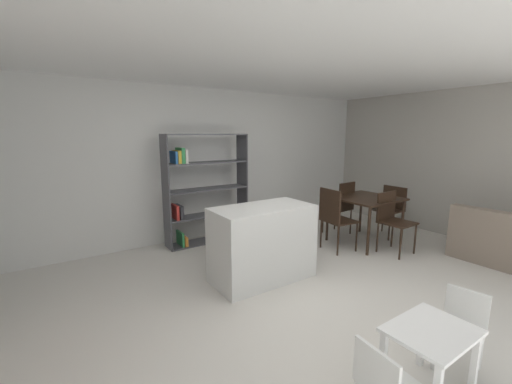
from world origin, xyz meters
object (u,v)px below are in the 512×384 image
Objects in this scene: open_bookshelf at (201,189)px; dining_table at (365,202)px; child_chair_left at (385,384)px; child_table at (431,342)px; kitchen_island at (263,243)px; dining_chair_window_side at (390,206)px; dining_chair_far at (342,204)px; dining_chair_island_side at (334,215)px; dining_chair_near at (392,216)px; child_chair_right at (462,326)px.

open_bookshelf is 1.82× the size of dining_table.
child_table is at bearing -84.98° from child_chair_left.
child_table is 3.26m from dining_table.
kitchen_island is at bearing 87.47° from child_table.
child_table is 3.78m from dining_chair_window_side.
child_table is 1.01× the size of child_chair_left.
dining_chair_far is at bearing -24.36° from open_bookshelf.
child_chair_left is at bearing 144.26° from dining_chair_island_side.
dining_chair_far is at bearing 16.82° from kitchen_island.
dining_chair_window_side is 0.86m from dining_chair_far.
dining_chair_near is at bearing -53.79° from dining_chair_window_side.
dining_chair_island_side is at bearing 143.33° from dining_chair_near.
dining_chair_near is (-0.71, -0.49, 0.02)m from dining_chair_window_side.
dining_table is 0.72m from dining_chair_window_side.
child_table is at bearing 47.58° from dining_chair_far.
kitchen_island is at bearing -85.30° from dining_chair_window_side.
dining_chair_far reaches higher than dining_chair_window_side.
child_chair_right is at bearing 161.06° from dining_chair_island_side.
dining_chair_window_side is at bearing -84.35° from dining_chair_island_side.
dining_chair_near is (2.25, -2.01, -0.35)m from open_bookshelf.
kitchen_island is 2.13m from child_table.
dining_table reaches higher than child_chair_right.
dining_table is at bearing -44.91° from child_chair_left.
dining_chair_far is (2.79, 2.79, 0.24)m from child_chair_left.
dining_table is at bearing 131.05° from child_chair_right.
child_table is 3.62m from dining_chair_far.
child_chair_left is 0.63× the size of dining_chair_near.
kitchen_island is at bearing 103.23° from dining_chair_island_side.
dining_chair_far is at bearing 136.27° from child_chair_right.
dining_chair_far reaches higher than dining_table.
kitchen_island is 2.11× the size of child_table.
dining_table is (1.80, 2.29, 0.36)m from child_chair_right.
open_bookshelf reaches higher than dining_chair_far.
dining_chair_near reaches higher than dining_chair_window_side.
dining_chair_window_side is at bearing 3.33° from kitchen_island.
open_bookshelf is 3.04m from dining_chair_near.
child_chair_left is (-0.54, -3.81, -0.58)m from open_bookshelf.
dining_table is (2.29, 2.30, 0.28)m from child_table.
dining_table is (2.79, 2.29, 0.37)m from child_chair_left.
child_chair_left is 0.95× the size of child_chair_right.
open_bookshelf is at bearing 89.36° from child_table.
dining_chair_near is at bearing -51.53° from child_chair_left.
dining_chair_island_side is (1.57, 2.31, 0.17)m from child_table.
dining_chair_island_side is (-0.72, 0.51, 0.02)m from dining_chair_near.
child_table is at bearing -90.64° from open_bookshelf.
dining_chair_window_side is (3.00, 2.30, 0.13)m from child_table.
child_chair_right is 0.63× the size of dining_chair_island_side.
dining_chair_island_side reaches higher than child_table.
open_bookshelf reaches higher than child_table.
dining_chair_island_side reaches higher than child_chair_right.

